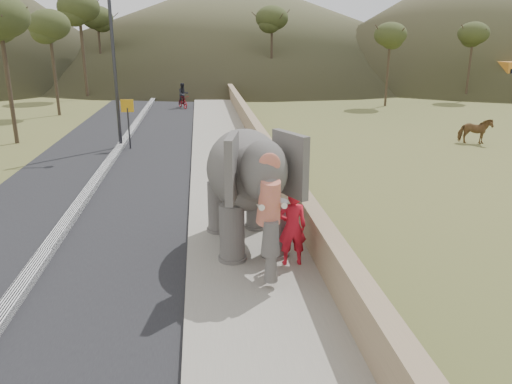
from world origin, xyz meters
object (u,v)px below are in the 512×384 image
Objects in this scene: motorcyclist at (183,99)px; cow at (475,131)px; elephant_and_man at (246,186)px; lamppost at (119,45)px.

cow is at bearing -44.71° from motorcyclist.
cow is 0.82× the size of motorcyclist.
motorcyclist is (-2.34, 26.71, -0.95)m from elephant_and_man.
motorcyclist is at bearing 80.32° from lamppost.
motorcyclist is (2.37, 13.89, -4.14)m from lamppost.
elephant_and_man is 26.83m from motorcyclist.
cow is 17.38m from elephant_and_man.
lamppost is 14.69m from motorcyclist.
elephant_and_man is at bearing -69.83° from lamppost.
lamppost reaches higher than motorcyclist.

